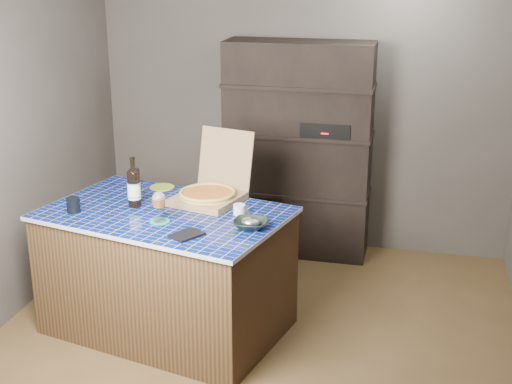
% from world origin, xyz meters
% --- Properties ---
extents(room, '(3.50, 3.50, 3.50)m').
position_xyz_m(room, '(0.00, 0.00, 1.25)').
color(room, brown).
rests_on(room, ground).
extents(shelving_unit, '(1.20, 0.41, 1.80)m').
position_xyz_m(shelving_unit, '(0.00, 1.53, 0.90)').
color(shelving_unit, black).
rests_on(shelving_unit, floor).
extents(kitchen_island, '(1.74, 1.32, 0.85)m').
position_xyz_m(kitchen_island, '(-0.62, 0.00, 0.43)').
color(kitchen_island, '#49361C').
rests_on(kitchen_island, floor).
extents(pizza_box, '(0.53, 0.59, 0.45)m').
position_xyz_m(pizza_box, '(-0.38, 0.27, 0.92)').
color(pizza_box, olive).
rests_on(pizza_box, kitchen_island).
extents(mead_bottle, '(0.09, 0.09, 0.34)m').
position_xyz_m(mead_bottle, '(-0.84, 0.06, 0.99)').
color(mead_bottle, black).
rests_on(mead_bottle, kitchen_island).
extents(teal_trivet, '(0.13, 0.13, 0.01)m').
position_xyz_m(teal_trivet, '(-0.58, -0.18, 0.86)').
color(teal_trivet, '#188176').
rests_on(teal_trivet, kitchen_island).
extents(wine_glass, '(0.09, 0.09, 0.20)m').
position_xyz_m(wine_glass, '(-0.58, -0.18, 0.99)').
color(wine_glass, white).
rests_on(wine_glass, teal_trivet).
extents(tumbler, '(0.09, 0.09, 0.10)m').
position_xyz_m(tumbler, '(-1.19, -0.14, 0.90)').
color(tumbler, black).
rests_on(tumbler, kitchen_island).
extents(dvd_case, '(0.22, 0.23, 0.02)m').
position_xyz_m(dvd_case, '(-0.34, -0.37, 0.86)').
color(dvd_case, black).
rests_on(dvd_case, kitchen_island).
extents(bowl, '(0.22, 0.22, 0.05)m').
position_xyz_m(bowl, '(0.00, -0.15, 0.88)').
color(bowl, black).
rests_on(bowl, kitchen_island).
extents(foil_contents, '(0.12, 0.10, 0.06)m').
position_xyz_m(foil_contents, '(0.00, -0.15, 0.89)').
color(foil_contents, '#B2B2BE').
rests_on(foil_contents, bowl).
extents(white_jar, '(0.08, 0.08, 0.07)m').
position_xyz_m(white_jar, '(-0.12, 0.07, 0.89)').
color(white_jar, white).
rests_on(white_jar, kitchen_island).
extents(navy_cup, '(0.08, 0.08, 0.12)m').
position_xyz_m(navy_cup, '(-1.02, 0.48, 0.91)').
color(navy_cup, black).
rests_on(navy_cup, kitchen_island).
extents(green_trivet, '(0.18, 0.18, 0.01)m').
position_xyz_m(green_trivet, '(-0.81, 0.47, 0.86)').
color(green_trivet, '#8AB025').
rests_on(green_trivet, kitchen_island).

